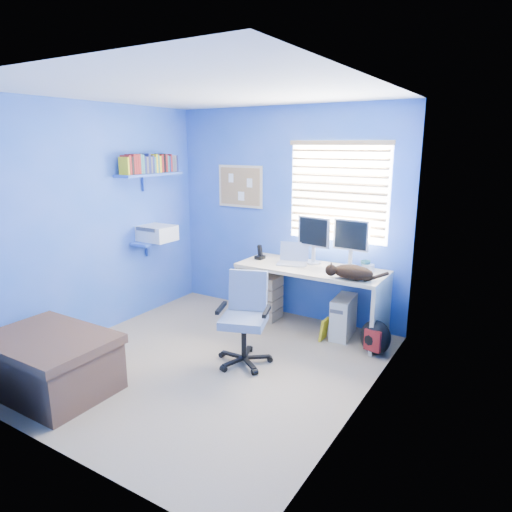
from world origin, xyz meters
The scene contains 23 objects.
floor centered at (0.00, 0.00, 0.00)m, with size 3.00×3.20×0.00m, color tan.
ceiling centered at (0.00, 0.00, 2.50)m, with size 3.00×3.20×0.00m, color white.
wall_back centered at (0.00, 1.60, 1.25)m, with size 3.00×0.01×2.50m, color blue.
wall_front centered at (0.00, -1.60, 1.25)m, with size 3.00×0.01×2.50m, color blue.
wall_left centered at (-1.50, 0.00, 1.25)m, with size 0.01×3.20×2.50m, color blue.
wall_right centered at (1.50, 0.00, 1.25)m, with size 0.01×3.20×2.50m, color blue.
desk centered at (0.50, 1.26, 0.37)m, with size 1.64×0.65×0.74m, color beige.
laptop centered at (0.26, 1.26, 0.85)m, with size 0.33×0.26×0.22m, color silver.
monitor_left centered at (0.45, 1.42, 1.01)m, with size 0.40×0.12×0.54m, color silver.
monitor_right centered at (0.87, 1.46, 1.01)m, with size 0.40×0.12×0.54m, color silver.
phone centered at (-0.18, 1.28, 0.82)m, with size 0.09×0.11×0.17m, color black.
mug centered at (1.04, 1.46, 0.79)m, with size 0.10×0.09×0.10m, color #2A6B65.
cd_spindle centered at (1.08, 1.44, 0.78)m, with size 0.13×0.13×0.07m, color silver.
cat centered at (1.05, 1.05, 0.81)m, with size 0.42×0.22×0.15m, color black.
tower_pc centered at (0.89, 1.28, 0.23)m, with size 0.19×0.44×0.45m, color beige.
drawer_boxes centered at (-0.12, 1.31, 0.27)m, with size 0.35×0.28×0.54m, color tan.
yellow_book centered at (0.75, 1.08, 0.12)m, with size 0.03×0.17×0.24m, color yellow.
backpack centered at (1.33, 1.03, 0.18)m, with size 0.31×0.23×0.36m, color black.
bed_corner centered at (-0.83, -1.10, 0.25)m, with size 1.03×0.73×0.50m, color brown.
office_chair centered at (0.29, 0.21, 0.33)m, with size 0.65×0.65×0.88m.
window_blinds centered at (0.65, 1.57, 1.55)m, with size 1.15×0.05×1.10m.
corkboard centered at (-0.65, 1.58, 1.55)m, with size 0.64×0.02×0.52m.
wall_shelves centered at (-1.35, 0.75, 1.43)m, with size 0.42×0.90×1.05m.
Camera 1 is at (2.52, -3.22, 2.07)m, focal length 32.00 mm.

